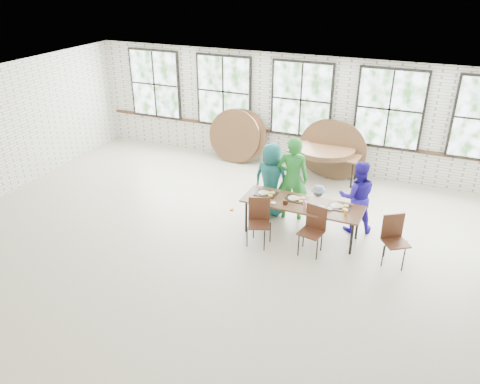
% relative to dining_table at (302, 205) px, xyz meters
% --- Properties ---
extents(room, '(12.00, 12.00, 12.00)m').
position_rel_dining_table_xyz_m(room, '(-1.09, 3.43, 1.14)').
color(room, beige).
rests_on(room, ground).
extents(dining_table, '(2.42, 0.85, 0.74)m').
position_rel_dining_table_xyz_m(dining_table, '(0.00, 0.00, 0.00)').
color(dining_table, brown).
rests_on(dining_table, ground).
extents(chair_near_left, '(0.54, 0.53, 0.95)m').
position_rel_dining_table_xyz_m(chair_near_left, '(-0.70, -0.57, -0.13)').
color(chair_near_left, '#492718').
rests_on(chair_near_left, ground).
extents(chair_near_right, '(0.50, 0.49, 0.95)m').
position_rel_dining_table_xyz_m(chair_near_right, '(0.37, -0.48, -0.13)').
color(chair_near_right, '#492718').
rests_on(chair_near_right, ground).
extents(chair_spare, '(0.57, 0.57, 0.95)m').
position_rel_dining_table_xyz_m(chair_spare, '(1.82, -0.23, -0.13)').
color(chair_spare, '#492718').
rests_on(chair_spare, ground).
extents(adult_teal, '(0.84, 0.59, 1.64)m').
position_rel_dining_table_xyz_m(adult_teal, '(-0.89, 0.65, 0.13)').
color(adult_teal, '#175A57').
rests_on(adult_teal, ground).
extents(adult_green, '(0.76, 0.59, 1.86)m').
position_rel_dining_table_xyz_m(adult_green, '(-0.41, 0.65, 0.24)').
color(adult_green, '#1F7427').
rests_on(adult_green, ground).
extents(toddler, '(0.60, 0.39, 0.88)m').
position_rel_dining_table_xyz_m(toddler, '(0.17, 0.65, -0.25)').
color(toddler, '#162D46').
rests_on(toddler, ground).
extents(adult_blue, '(0.89, 0.78, 1.54)m').
position_rel_dining_table_xyz_m(adult_blue, '(0.96, 0.65, 0.08)').
color(adult_blue, '#2A18AE').
rests_on(adult_blue, ground).
extents(storage_table, '(1.86, 0.91, 0.74)m').
position_rel_dining_table_xyz_m(storage_table, '(-0.26, 2.94, -0.00)').
color(storage_table, brown).
rests_on(storage_table, ground).
extents(tabletop_clutter, '(1.96, 0.58, 0.11)m').
position_rel_dining_table_xyz_m(tabletop_clutter, '(0.07, -0.02, 0.08)').
color(tabletop_clutter, black).
rests_on(tabletop_clutter, dining_table).
extents(round_tops_stacked, '(1.50, 1.50, 0.13)m').
position_rel_dining_table_xyz_m(round_tops_stacked, '(-0.26, 2.94, 0.12)').
color(round_tops_stacked, brown).
rests_on(round_tops_stacked, storage_table).
extents(round_tops_leaning, '(4.35, 0.45, 1.49)m').
position_rel_dining_table_xyz_m(round_tops_leaning, '(-1.45, 3.18, 0.05)').
color(round_tops_leaning, brown).
rests_on(round_tops_leaning, ground).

